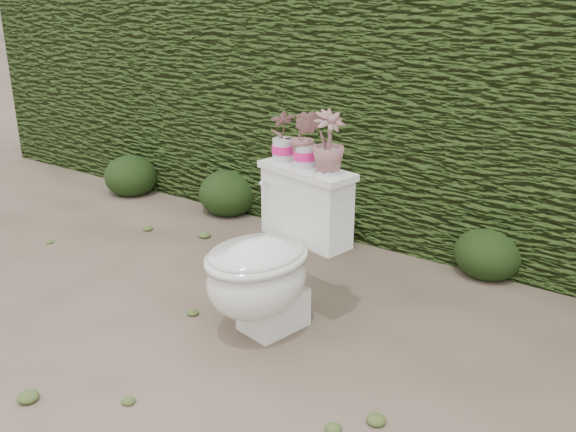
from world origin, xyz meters
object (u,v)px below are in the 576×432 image
Objects in this scene: potted_plant_center at (305,140)px; potted_plant_right at (328,144)px; toilet at (270,263)px; potted_plant_left at (283,137)px.

potted_plant_center is 0.95× the size of potted_plant_right.
potted_plant_left reaches higher than toilet.
potted_plant_right reaches higher than potted_plant_center.
potted_plant_center reaches higher than toilet.
potted_plant_center is 0.15m from potted_plant_right.
potted_plant_center is (0.15, -0.03, 0.01)m from potted_plant_left.
toilet is 0.61m from potted_plant_left.
potted_plant_right is (0.15, -0.03, 0.01)m from potted_plant_center.
potted_plant_left is at bearing 124.55° from toilet.
toilet is at bearing 165.12° from potted_plant_right.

